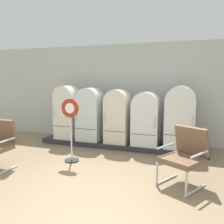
% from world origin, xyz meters
% --- Properties ---
extents(ground, '(12.00, 10.00, 0.05)m').
position_xyz_m(ground, '(0.00, 0.00, -0.03)').
color(ground, '#897355').
extents(back_wall, '(11.76, 0.12, 2.82)m').
position_xyz_m(back_wall, '(0.00, 3.66, 1.42)').
color(back_wall, beige).
rests_on(back_wall, ground).
extents(display_plinth, '(4.48, 0.95, 0.13)m').
position_xyz_m(display_plinth, '(0.00, 3.02, 0.07)').
color(display_plinth, '#2D2B32').
rests_on(display_plinth, ground).
extents(refrigerator_0, '(0.58, 0.65, 1.51)m').
position_xyz_m(refrigerator_0, '(-1.60, 2.90, 0.94)').
color(refrigerator_0, silver).
rests_on(refrigerator_0, display_plinth).
extents(refrigerator_1, '(0.65, 0.62, 1.46)m').
position_xyz_m(refrigerator_1, '(-0.88, 2.89, 0.90)').
color(refrigerator_1, silver).
rests_on(refrigerator_1, display_plinth).
extents(refrigerator_2, '(0.61, 0.62, 1.43)m').
position_xyz_m(refrigerator_2, '(-0.07, 2.88, 0.89)').
color(refrigerator_2, silver).
rests_on(refrigerator_2, display_plinth).
extents(refrigerator_3, '(0.67, 0.71, 1.38)m').
position_xyz_m(refrigerator_3, '(0.69, 2.93, 0.85)').
color(refrigerator_3, white).
rests_on(refrigerator_3, display_plinth).
extents(refrigerator_4, '(0.71, 0.65, 1.53)m').
position_xyz_m(refrigerator_4, '(1.53, 2.90, 0.94)').
color(refrigerator_4, white).
rests_on(refrigerator_4, display_plinth).
extents(armchair_right, '(0.87, 0.90, 1.01)m').
position_xyz_m(armchair_right, '(1.74, 1.05, 0.55)').
color(armchair_right, silver).
rests_on(armchair_right, ground).
extents(sign_stand, '(0.41, 0.32, 1.41)m').
position_xyz_m(sign_stand, '(-0.70, 1.46, 0.65)').
color(sign_stand, '#2D2D30').
rests_on(sign_stand, ground).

